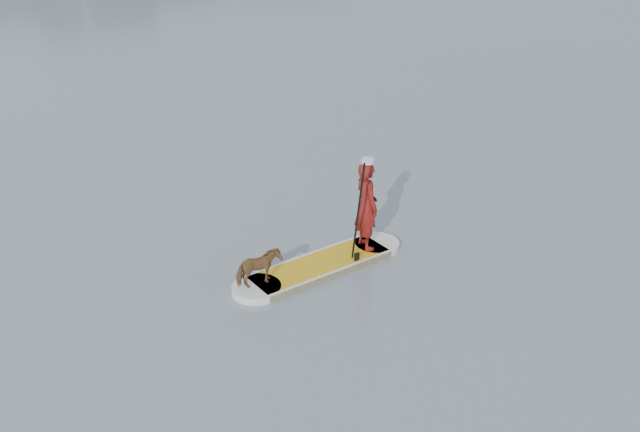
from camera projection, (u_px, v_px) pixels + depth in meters
ground at (114, 217)px, 13.84m from camera, size 140.00×140.00×0.00m
paddleboard at (320, 266)px, 12.02m from camera, size 3.30×0.82×0.12m
paddler at (366, 206)px, 12.16m from camera, size 0.48×0.64×1.58m
white_cap at (368, 161)px, 11.79m from camera, size 0.22×0.22×0.07m
dog at (259, 268)px, 11.23m from camera, size 0.74×0.37×0.61m
paddle at (358, 225)px, 11.77m from camera, size 0.10×0.30×2.00m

